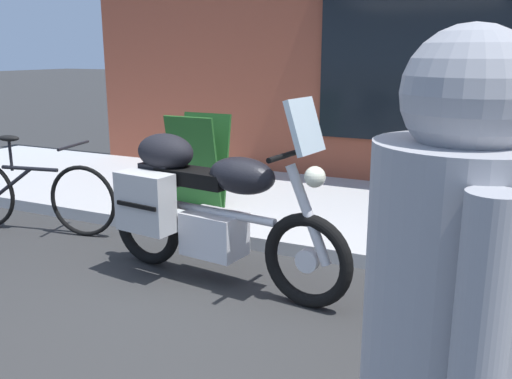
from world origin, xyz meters
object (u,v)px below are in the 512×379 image
object	(u,v)px
sandwich_board_sign	(199,161)
touring_motorcycle	(202,203)
pedestrian_walking	(450,324)
parked_bicycle	(32,194)

from	to	relation	value
sandwich_board_sign	touring_motorcycle	bearing A→B (deg)	-57.52
touring_motorcycle	pedestrian_walking	bearing A→B (deg)	-47.60
pedestrian_walking	sandwich_board_sign	bearing A→B (deg)	128.78
parked_bicycle	sandwich_board_sign	world-z (taller)	sandwich_board_sign
parked_bicycle	pedestrian_walking	size ratio (longest dim) A/B	0.99
touring_motorcycle	parked_bicycle	world-z (taller)	touring_motorcycle
sandwich_board_sign	pedestrian_walking	bearing A→B (deg)	-51.22
touring_motorcycle	pedestrian_walking	size ratio (longest dim) A/B	1.21
touring_motorcycle	sandwich_board_sign	world-z (taller)	touring_motorcycle
touring_motorcycle	parked_bicycle	size ratio (longest dim) A/B	1.22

